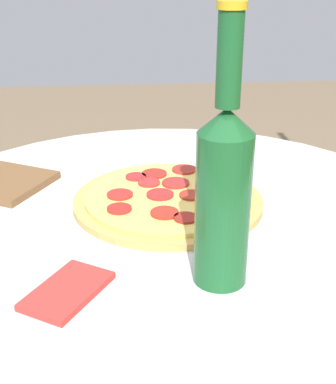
{
  "coord_description": "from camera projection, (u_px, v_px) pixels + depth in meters",
  "views": [
    {
      "loc": [
        0.68,
        -0.06,
        1.08
      ],
      "look_at": [
        -0.05,
        0.01,
        0.75
      ],
      "focal_mm": 50.0,
      "sensor_mm": 36.0,
      "label": 1
    }
  ],
  "objects": [
    {
      "name": "napkin",
      "position": [
        67.0,
        291.0,
        0.6
      ],
      "size": [
        0.12,
        0.11,
        0.01
      ],
      "color": "red",
      "rests_on": "table"
    },
    {
      "name": "beer_bottle",
      "position": [
        223.0,
        188.0,
        0.58
      ],
      "size": [
        0.06,
        0.06,
        0.31
      ],
      "color": "#195628",
      "rests_on": "table"
    },
    {
      "name": "pizza",
      "position": [
        168.0,
        199.0,
        0.81
      ],
      "size": [
        0.29,
        0.29,
        0.02
      ],
      "color": "tan",
      "rests_on": "table"
    },
    {
      "name": "table",
      "position": [
        167.0,
        320.0,
        0.85
      ],
      "size": [
        0.85,
        0.85,
        0.73
      ],
      "color": "silver",
      "rests_on": "ground_plane"
    }
  ]
}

